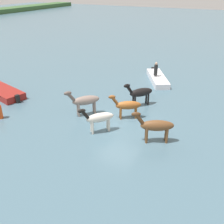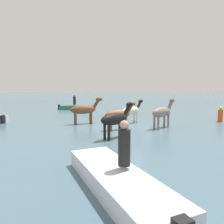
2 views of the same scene
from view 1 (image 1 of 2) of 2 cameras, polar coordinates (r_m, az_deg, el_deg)
The scene contains 8 objects.
ground_plane at distance 16.83m, azimuth 1.43°, elevation -2.33°, with size 164.75×164.75×0.00m, color #476675.
horse_lead at distance 15.42m, azimuth -2.92°, elevation -1.29°, with size 1.85×1.71×1.70m.
horse_dun_straggler at distance 17.51m, azimuth -5.99°, elevation 2.49°, with size 2.05×1.85×1.86m.
horse_gray_outer at distance 17.01m, azimuth 3.34°, elevation 1.47°, with size 1.46×1.99×1.68m.
horse_dark_mare at distance 14.59m, azimuth 9.51°, elevation -2.97°, with size 1.42×2.30×1.86m.
horse_mid_herd at distance 18.89m, azimuth 6.16°, elevation 4.24°, with size 2.03×1.76×1.81m.
boat_skiff_near at distance 24.35m, azimuth 9.92°, elevation 7.10°, with size 4.53×3.34×0.74m.
person_spotter_bow at distance 23.90m, azimuth 9.57°, elevation 9.20°, with size 0.32×0.32×1.19m.
Camera 1 is at (-13.28, -6.36, 8.14)m, focal length 41.79 mm.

